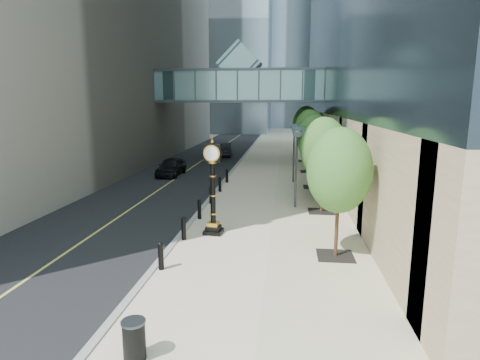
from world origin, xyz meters
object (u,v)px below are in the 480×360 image
car_near (171,167)px  car_far (224,149)px  street_clock (213,194)px  pedestrian (319,185)px  trash_bin (134,341)px

car_near → car_far: size_ratio=0.94×
street_clock → car_near: 15.78m
pedestrian → car_near: (-11.37, 7.69, -0.27)m
street_clock → trash_bin: size_ratio=4.71×
trash_bin → car_far: car_far is taller
trash_bin → car_near: bearing=104.1°
street_clock → car_far: street_clock is taller
pedestrian → car_far: pedestrian is taller
trash_bin → pedestrian: 16.86m
pedestrian → car_near: 13.72m
car_near → car_far: car_far is taller
car_far → pedestrian: bearing=108.0°
trash_bin → car_far: bearing=95.5°
trash_bin → pedestrian: size_ratio=0.47×
pedestrian → car_far: size_ratio=0.42×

